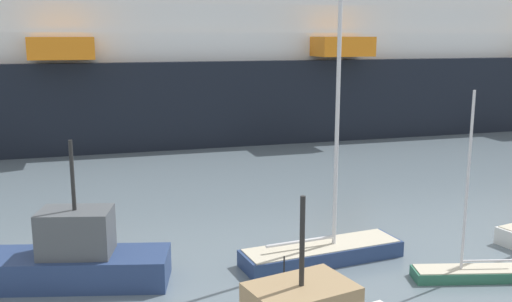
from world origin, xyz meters
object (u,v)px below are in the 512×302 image
at_px(fishing_boat_0, 71,259).
at_px(channel_buoy_1, 82,239).
at_px(sailboat_0, 470,271).
at_px(sailboat_2, 322,248).
at_px(channel_buoy_2, 284,287).
at_px(cruise_ship, 189,64).

relative_size(fishing_boat_0, channel_buoy_1, 4.69).
height_order(fishing_boat_0, channel_buoy_1, fishing_boat_0).
bearing_deg(fishing_boat_0, sailboat_0, -0.92).
bearing_deg(sailboat_2, channel_buoy_2, -141.79).
bearing_deg(sailboat_2, sailboat_0, -41.00).
bearing_deg(sailboat_2, fishing_boat_0, 170.23).
height_order(sailboat_0, channel_buoy_1, sailboat_0).
distance_m(sailboat_0, channel_buoy_1, 17.09).
bearing_deg(channel_buoy_2, sailboat_2, 48.57).
bearing_deg(channel_buoy_1, cruise_ship, 75.29).
bearing_deg(channel_buoy_2, fishing_boat_0, 161.25).
distance_m(sailboat_0, channel_buoy_2, 7.64).
height_order(fishing_boat_0, cruise_ship, cruise_ship).
xyz_separation_m(fishing_boat_0, cruise_ship, (8.30, 35.66, 5.74)).
height_order(channel_buoy_1, channel_buoy_2, channel_buoy_1).
bearing_deg(cruise_ship, channel_buoy_2, -94.80).
bearing_deg(cruise_ship, sailboat_0, -83.60).
relative_size(sailboat_0, cruise_ship, 0.06).
relative_size(channel_buoy_1, channel_buoy_2, 1.13).
relative_size(channel_buoy_1, cruise_ship, 0.01).
xyz_separation_m(fishing_boat_0, channel_buoy_2, (7.93, -2.69, -0.75)).
bearing_deg(channel_buoy_1, sailboat_0, -24.82).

